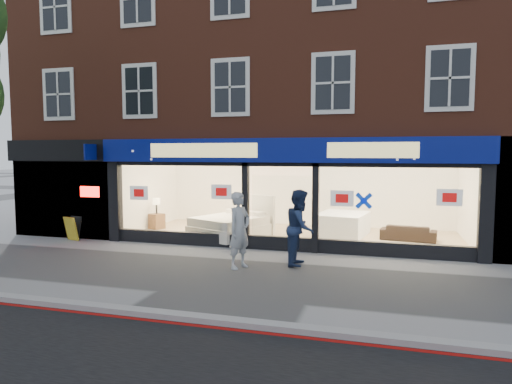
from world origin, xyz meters
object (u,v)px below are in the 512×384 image
at_px(mattress_stack, 342,224).
at_px(sofa, 408,233).
at_px(pedestrian_grey, 239,230).
at_px(pedestrian_blue, 300,227).
at_px(display_bed, 232,225).
at_px(a_board, 73,228).

bearing_deg(mattress_stack, sofa, -9.10).
xyz_separation_m(mattress_stack, pedestrian_grey, (-2.11, -4.76, 0.48)).
relative_size(sofa, pedestrian_blue, 0.87).
height_order(display_bed, a_board, display_bed).
bearing_deg(pedestrian_blue, a_board, 80.82).
height_order(mattress_stack, pedestrian_blue, pedestrian_blue).
xyz_separation_m(sofa, a_board, (-10.60, -2.49, 0.05)).
height_order(display_bed, mattress_stack, display_bed).
height_order(mattress_stack, a_board, mattress_stack).
bearing_deg(pedestrian_blue, sofa, -37.75).
height_order(a_board, pedestrian_grey, pedestrian_grey).
relative_size(display_bed, a_board, 3.68).
distance_m(mattress_stack, sofa, 2.13).
bearing_deg(a_board, display_bed, 32.59).
height_order(sofa, a_board, a_board).
xyz_separation_m(display_bed, a_board, (-4.96, -1.68, -0.07)).
bearing_deg(pedestrian_blue, display_bed, 44.10).
distance_m(a_board, pedestrian_grey, 6.70).
height_order(display_bed, pedestrian_blue, pedestrian_blue).
distance_m(mattress_stack, pedestrian_grey, 5.23).
distance_m(display_bed, pedestrian_blue, 4.07).
distance_m(mattress_stack, pedestrian_blue, 4.12).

